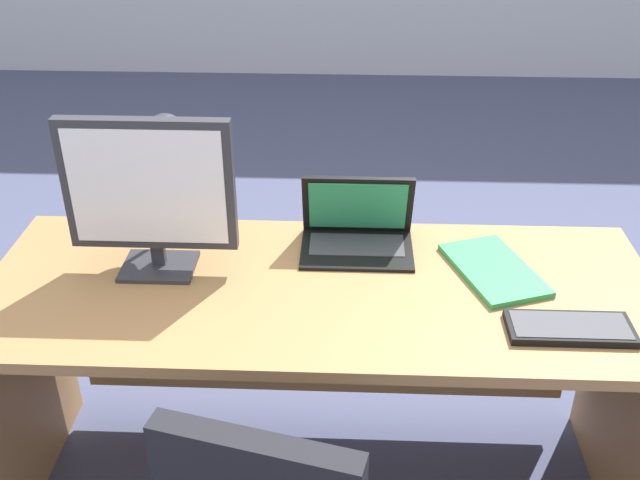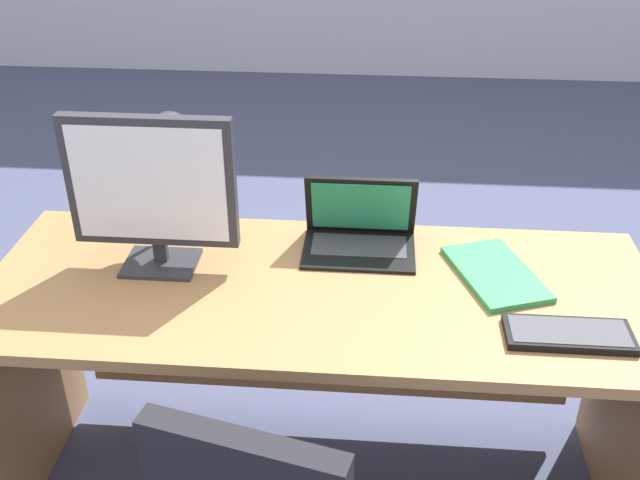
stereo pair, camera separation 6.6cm
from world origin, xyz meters
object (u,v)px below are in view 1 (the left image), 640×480
(laptop, at_px, (357,224))
(desk_lamp, at_px, (168,150))
(book, at_px, (494,270))
(keyboard, at_px, (570,328))
(desk, at_px, (320,339))
(monitor, at_px, (149,190))

(laptop, xyz_separation_m, desk_lamp, (-0.53, 0.01, 0.22))
(desk_lamp, relative_size, book, 1.07)
(keyboard, distance_m, book, 0.30)
(laptop, xyz_separation_m, book, (0.38, -0.14, -0.06))
(desk, relative_size, laptop, 5.64)
(desk, distance_m, desk_lamp, 0.69)
(monitor, bearing_deg, book, 1.24)
(desk, height_order, keyboard, keyboard)
(desk, distance_m, keyboard, 0.70)
(monitor, xyz_separation_m, desk_lamp, (0.02, 0.17, 0.04))
(desk, bearing_deg, monitor, 178.47)
(desk_lamp, bearing_deg, monitor, -95.21)
(laptop, bearing_deg, keyboard, -37.93)
(desk, relative_size, monitor, 4.01)
(monitor, xyz_separation_m, laptop, (0.55, 0.16, -0.18))
(monitor, distance_m, book, 0.95)
(desk, xyz_separation_m, laptop, (0.10, 0.17, 0.28))
(monitor, bearing_deg, desk_lamp, 84.79)
(monitor, bearing_deg, desk, -1.53)
(desk, bearing_deg, laptop, 60.10)
(desk_lamp, distance_m, book, 0.96)
(desk, height_order, laptop, laptop)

